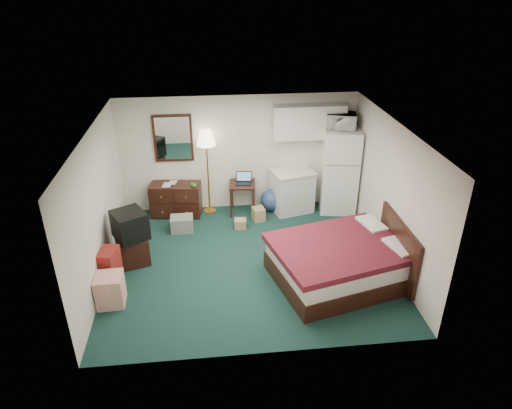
{
  "coord_description": "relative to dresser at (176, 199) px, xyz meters",
  "views": [
    {
      "loc": [
        -0.63,
        -6.89,
        4.71
      ],
      "look_at": [
        0.14,
        0.17,
        1.07
      ],
      "focal_mm": 32.0,
      "sensor_mm": 36.0,
      "label": 1
    }
  ],
  "objects": [
    {
      "name": "cardboard_box_b",
      "position": [
        1.73,
        -0.44,
        -0.22
      ],
      "size": [
        0.28,
        0.32,
        0.28
      ],
      "primitive_type": null,
      "rotation": [
        0.0,
        0.0,
        0.19
      ],
      "color": "olive",
      "rests_on": "floor"
    },
    {
      "name": "book_b",
      "position": [
        -0.12,
        0.08,
        0.46
      ],
      "size": [
        0.16,
        0.06,
        0.21
      ],
      "primitive_type": "imported",
      "rotation": [
        0.0,
        0.0,
        -0.24
      ],
      "color": "olive",
      "rests_on": "dresser"
    },
    {
      "name": "fridge",
      "position": [
        3.51,
        -0.1,
        0.56
      ],
      "size": [
        0.86,
        0.86,
        1.83
      ],
      "primitive_type": null,
      "rotation": [
        0.0,
        0.0,
        -0.16
      ],
      "color": "white",
      "rests_on": "floor"
    },
    {
      "name": "walls",
      "position": [
        1.38,
        -1.98,
        0.89
      ],
      "size": [
        5.01,
        4.51,
        2.5
      ],
      "color": "#EFE4CE",
      "rests_on": "floor"
    },
    {
      "name": "desk",
      "position": [
        1.42,
        -0.05,
        -0.02
      ],
      "size": [
        0.59,
        0.59,
        0.69
      ],
      "primitive_type": null,
      "rotation": [
        0.0,
        0.0,
        -0.09
      ],
      "color": "black",
      "rests_on": "floor"
    },
    {
      "name": "crt_tv",
      "position": [
        -0.69,
        -1.75,
        0.41
      ],
      "size": [
        0.75,
        0.76,
        0.49
      ],
      "primitive_type": null,
      "rotation": [
        0.0,
        0.0,
        0.52
      ],
      "color": "black",
      "rests_on": "tv_stand"
    },
    {
      "name": "microwave",
      "position": [
        3.46,
        -0.07,
        1.67
      ],
      "size": [
        0.65,
        0.46,
        0.4
      ],
      "primitive_type": "imported",
      "rotation": [
        0.0,
        0.0,
        -0.24
      ],
      "color": "white",
      "rests_on": "fridge"
    },
    {
      "name": "floor_lamp",
      "position": [
        0.71,
        0.07,
        0.57
      ],
      "size": [
        0.4,
        0.4,
        1.85
      ],
      "primitive_type": null,
      "rotation": [
        0.0,
        0.0,
        -0.0
      ],
      "color": "gold",
      "rests_on": "floor"
    },
    {
      "name": "exercise_ball",
      "position": [
        2.07,
        -0.02,
        -0.11
      ],
      "size": [
        0.62,
        0.62,
        0.49
      ],
      "primitive_type": "sphere",
      "rotation": [
        0.0,
        0.0,
        -0.33
      ],
      "color": "navy",
      "rests_on": "floor"
    },
    {
      "name": "cardboard_box_a",
      "position": [
        1.32,
        -0.75,
        -0.26
      ],
      "size": [
        0.25,
        0.21,
        0.2
      ],
      "primitive_type": null,
      "rotation": [
        0.0,
        0.0,
        -0.06
      ],
      "color": "olive",
      "rests_on": "floor"
    },
    {
      "name": "dresser",
      "position": [
        0.0,
        0.0,
        0.0
      ],
      "size": [
        1.1,
        0.6,
        0.72
      ],
      "primitive_type": null,
      "rotation": [
        0.0,
        0.0,
        -0.12
      ],
      "color": "black",
      "rests_on": "floor"
    },
    {
      "name": "laptop",
      "position": [
        1.46,
        -0.06,
        0.44
      ],
      "size": [
        0.36,
        0.3,
        0.23
      ],
      "primitive_type": null,
      "rotation": [
        0.0,
        0.0,
        -0.12
      ],
      "color": "black",
      "rests_on": "desk"
    },
    {
      "name": "bed",
      "position": [
        2.86,
        -2.67,
        -0.02
      ],
      "size": [
        2.47,
        2.14,
        0.68
      ],
      "primitive_type": null,
      "rotation": [
        0.0,
        0.0,
        0.26
      ],
      "color": "#540B19",
      "rests_on": "floor"
    },
    {
      "name": "headboard",
      "position": [
        3.84,
        -2.67,
        0.19
      ],
      "size": [
        0.06,
        1.56,
        1.0
      ],
      "primitive_type": null,
      "color": "black",
      "rests_on": "walls"
    },
    {
      "name": "suitcase",
      "position": [
        -0.97,
        -2.42,
        -0.02
      ],
      "size": [
        0.34,
        0.46,
        0.68
      ],
      "primitive_type": null,
      "rotation": [
        0.0,
        0.0,
        -0.21
      ],
      "color": "#5A1615",
      "rests_on": "floor"
    },
    {
      "name": "kitchen_counter",
      "position": [
        2.5,
        -0.07,
        0.09
      ],
      "size": [
        0.95,
        0.81,
        0.9
      ],
      "primitive_type": null,
      "rotation": [
        0.0,
        0.0,
        0.25
      ],
      "color": "silver",
      "rests_on": "floor"
    },
    {
      "name": "tv_stand",
      "position": [
        -0.71,
        -1.74,
        -0.1
      ],
      "size": [
        0.67,
        0.7,
        0.52
      ],
      "primitive_type": null,
      "rotation": [
        0.0,
        0.0,
        0.31
      ],
      "color": "black",
      "rests_on": "floor"
    },
    {
      "name": "upper_cabinets",
      "position": [
        2.83,
        0.1,
        1.59
      ],
      "size": [
        1.5,
        0.35,
        0.7
      ],
      "primitive_type": null,
      "color": "silver",
      "rests_on": "walls"
    },
    {
      "name": "ceiling",
      "position": [
        1.38,
        -1.98,
        2.14
      ],
      "size": [
        5.0,
        4.5,
        0.01
      ],
      "primitive_type": "cube",
      "color": "#EFE4CE",
      "rests_on": "walls"
    },
    {
      "name": "mirror",
      "position": [
        0.03,
        0.24,
        1.29
      ],
      "size": [
        0.8,
        0.06,
        1.0
      ],
      "primitive_type": null,
      "color": "white",
      "rests_on": "walls"
    },
    {
      "name": "book_a",
      "position": [
        -0.24,
        -0.03,
        0.48
      ],
      "size": [
        0.17,
        0.04,
        0.24
      ],
      "primitive_type": "imported",
      "rotation": [
        0.0,
        0.0,
        -0.13
      ],
      "color": "olive",
      "rests_on": "dresser"
    },
    {
      "name": "retail_box",
      "position": [
        -0.9,
        -2.9,
        -0.1
      ],
      "size": [
        0.43,
        0.43,
        0.52
      ],
      "primitive_type": null,
      "rotation": [
        0.0,
        0.0,
        0.03
      ],
      "color": "white",
      "rests_on": "floor"
    },
    {
      "name": "file_bin",
      "position": [
        0.14,
        -0.72,
        -0.2
      ],
      "size": [
        0.45,
        0.34,
        0.31
      ],
      "primitive_type": null,
      "rotation": [
        0.0,
        0.0,
        0.02
      ],
      "color": "gray",
      "rests_on": "floor"
    },
    {
      "name": "floor",
      "position": [
        1.38,
        -1.98,
        -0.36
      ],
      "size": [
        5.0,
        4.5,
        0.01
      ],
      "primitive_type": "cube",
      "color": "#183C38",
      "rests_on": "ground"
    },
    {
      "name": "mug",
      "position": [
        0.4,
        -0.17,
        0.42
      ],
      "size": [
        0.12,
        0.1,
        0.12
      ],
      "primitive_type": "imported",
      "rotation": [
        0.0,
        0.0,
        0.08
      ],
      "color": "#48853A",
      "rests_on": "dresser"
    }
  ]
}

